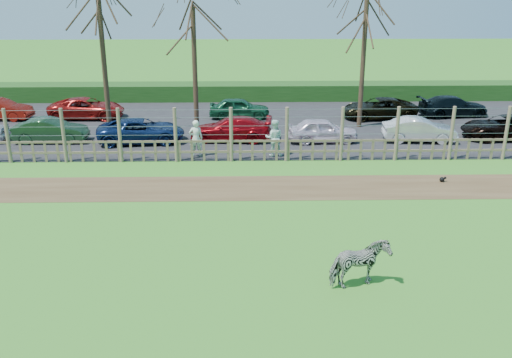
{
  "coord_description": "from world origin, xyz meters",
  "views": [
    {
      "loc": [
        0.59,
        -16.8,
        8.05
      ],
      "look_at": [
        1.0,
        2.5,
        1.1
      ],
      "focal_mm": 40.0,
      "sensor_mm": 36.0,
      "label": 1
    }
  ],
  "objects_px": {
    "car_3": "(231,129)",
    "car_1": "(51,130)",
    "tree_right": "(365,31)",
    "car_6": "(505,127)",
    "tree_left": "(101,26)",
    "car_2": "(141,131)",
    "visitor_b": "(274,138)",
    "car_4": "(323,130)",
    "car_13": "(453,106)",
    "crow": "(442,179)",
    "car_12": "(379,108)",
    "car_10": "(239,108)",
    "tree_mid": "(194,39)",
    "car_7": "(0,109)",
    "visitor_a": "(196,138)",
    "car_8": "(87,108)",
    "car_5": "(419,130)",
    "zebra": "(359,264)"
  },
  "relations": [
    {
      "from": "car_2",
      "to": "car_4",
      "type": "bearing_deg",
      "value": -96.47
    },
    {
      "from": "visitor_a",
      "to": "car_13",
      "type": "bearing_deg",
      "value": -157.89
    },
    {
      "from": "tree_left",
      "to": "car_13",
      "type": "height_order",
      "value": "tree_left"
    },
    {
      "from": "car_2",
      "to": "car_10",
      "type": "height_order",
      "value": "same"
    },
    {
      "from": "tree_mid",
      "to": "car_5",
      "type": "xyz_separation_m",
      "value": [
        11.44,
        -2.56,
        -4.23
      ]
    },
    {
      "from": "tree_right",
      "to": "car_4",
      "type": "relative_size",
      "value": 2.09
    },
    {
      "from": "car_2",
      "to": "visitor_b",
      "type": "bearing_deg",
      "value": -116.06
    },
    {
      "from": "car_1",
      "to": "car_4",
      "type": "xyz_separation_m",
      "value": [
        13.72,
        -0.27,
        0.0
      ]
    },
    {
      "from": "tree_left",
      "to": "car_1",
      "type": "xyz_separation_m",
      "value": [
        -2.68,
        -1.25,
        -4.98
      ]
    },
    {
      "from": "car_6",
      "to": "car_7",
      "type": "height_order",
      "value": "same"
    },
    {
      "from": "crow",
      "to": "car_13",
      "type": "distance_m",
      "value": 12.12
    },
    {
      "from": "car_10",
      "to": "car_13",
      "type": "xyz_separation_m",
      "value": [
        12.75,
        0.23,
        0.0
      ]
    },
    {
      "from": "tree_right",
      "to": "visitor_a",
      "type": "bearing_deg",
      "value": -148.41
    },
    {
      "from": "car_7",
      "to": "car_12",
      "type": "bearing_deg",
      "value": -85.54
    },
    {
      "from": "tree_right",
      "to": "car_3",
      "type": "bearing_deg",
      "value": -159.37
    },
    {
      "from": "car_12",
      "to": "visitor_a",
      "type": "bearing_deg",
      "value": -57.38
    },
    {
      "from": "visitor_b",
      "to": "car_2",
      "type": "distance_m",
      "value": 7.02
    },
    {
      "from": "crow",
      "to": "car_12",
      "type": "relative_size",
      "value": 0.06
    },
    {
      "from": "tree_mid",
      "to": "car_3",
      "type": "distance_m",
      "value": 5.12
    },
    {
      "from": "zebra",
      "to": "car_10",
      "type": "relative_size",
      "value": 0.46
    },
    {
      "from": "tree_left",
      "to": "car_13",
      "type": "bearing_deg",
      "value": 11.16
    },
    {
      "from": "tree_mid",
      "to": "visitor_b",
      "type": "height_order",
      "value": "tree_mid"
    },
    {
      "from": "car_3",
      "to": "car_6",
      "type": "xyz_separation_m",
      "value": [
        14.06,
        0.01,
        0.0
      ]
    },
    {
      "from": "car_8",
      "to": "car_12",
      "type": "height_order",
      "value": "same"
    },
    {
      "from": "zebra",
      "to": "crow",
      "type": "height_order",
      "value": "zebra"
    },
    {
      "from": "tree_right",
      "to": "car_4",
      "type": "bearing_deg",
      "value": -129.15
    },
    {
      "from": "crow",
      "to": "car_5",
      "type": "relative_size",
      "value": 0.08
    },
    {
      "from": "tree_mid",
      "to": "car_6",
      "type": "height_order",
      "value": "tree_mid"
    },
    {
      "from": "car_4",
      "to": "car_10",
      "type": "distance_m",
      "value": 6.66
    },
    {
      "from": "car_7",
      "to": "car_2",
      "type": "bearing_deg",
      "value": -113.98
    },
    {
      "from": "car_4",
      "to": "car_8",
      "type": "xyz_separation_m",
      "value": [
        -13.21,
        5.32,
        0.0
      ]
    },
    {
      "from": "tree_right",
      "to": "car_10",
      "type": "bearing_deg",
      "value": 162.39
    },
    {
      "from": "tree_right",
      "to": "car_6",
      "type": "distance_m",
      "value": 8.77
    },
    {
      "from": "tree_left",
      "to": "car_3",
      "type": "bearing_deg",
      "value": -10.33
    },
    {
      "from": "car_5",
      "to": "car_12",
      "type": "bearing_deg",
      "value": 14.96
    },
    {
      "from": "car_10",
      "to": "car_12",
      "type": "relative_size",
      "value": 0.82
    },
    {
      "from": "tree_right",
      "to": "car_1",
      "type": "distance_m",
      "value": 17.05
    },
    {
      "from": "tree_left",
      "to": "visitor_b",
      "type": "distance_m",
      "value": 10.43
    },
    {
      "from": "tree_right",
      "to": "car_13",
      "type": "xyz_separation_m",
      "value": [
        6.05,
        2.36,
        -4.6
      ]
    },
    {
      "from": "tree_left",
      "to": "car_12",
      "type": "height_order",
      "value": "tree_left"
    },
    {
      "from": "car_3",
      "to": "car_1",
      "type": "bearing_deg",
      "value": -85.21
    },
    {
      "from": "car_6",
      "to": "car_3",
      "type": "bearing_deg",
      "value": -89.98
    },
    {
      "from": "car_13",
      "to": "tree_right",
      "type": "bearing_deg",
      "value": 104.52
    },
    {
      "from": "car_3",
      "to": "car_8",
      "type": "height_order",
      "value": "same"
    },
    {
      "from": "visitor_b",
      "to": "car_3",
      "type": "bearing_deg",
      "value": -49.77
    },
    {
      "from": "tree_mid",
      "to": "visitor_a",
      "type": "height_order",
      "value": "tree_mid"
    },
    {
      "from": "visitor_b",
      "to": "car_6",
      "type": "xyz_separation_m",
      "value": [
        12.0,
        2.68,
        -0.26
      ]
    },
    {
      "from": "crow",
      "to": "car_10",
      "type": "distance_m",
      "value": 13.92
    },
    {
      "from": "car_3",
      "to": "car_7",
      "type": "height_order",
      "value": "same"
    },
    {
      "from": "visitor_a",
      "to": "car_2",
      "type": "bearing_deg",
      "value": -44.55
    }
  ]
}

